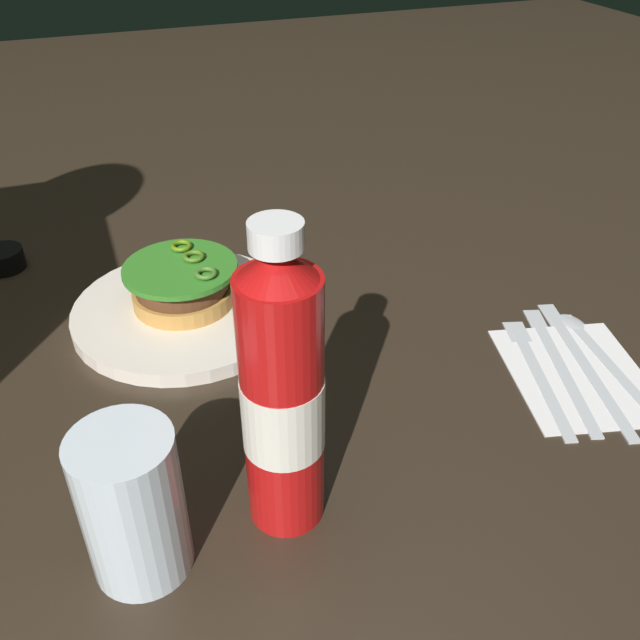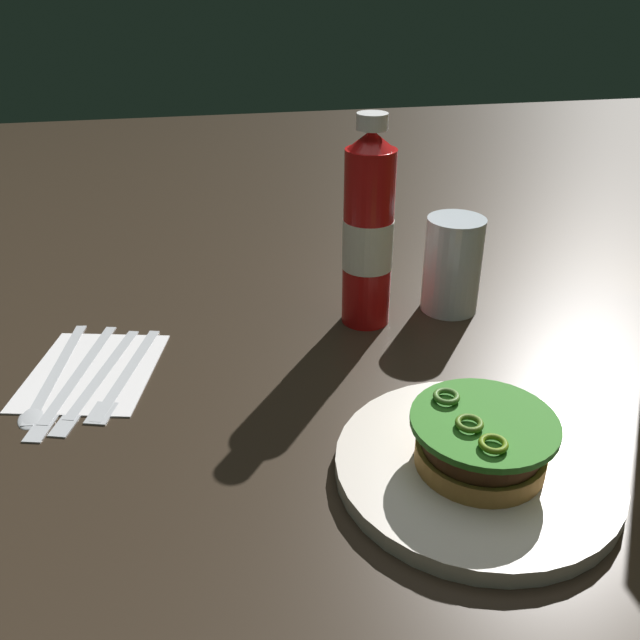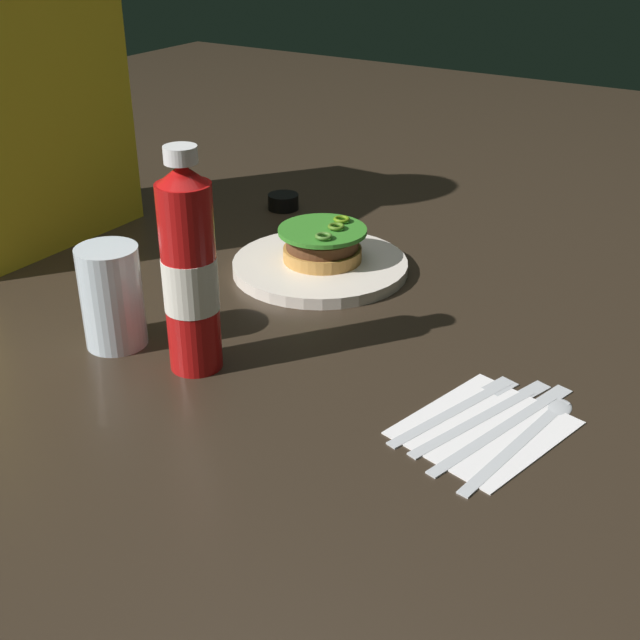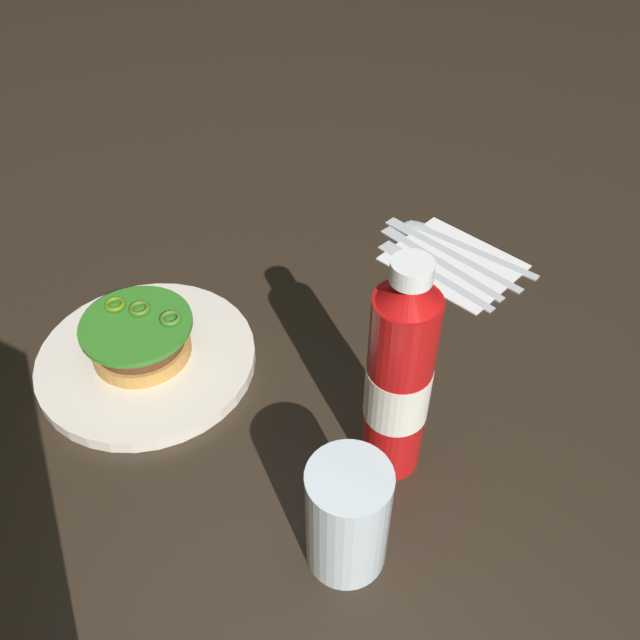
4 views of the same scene
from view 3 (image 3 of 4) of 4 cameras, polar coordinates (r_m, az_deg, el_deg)
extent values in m
plane|color=black|center=(1.06, 1.89, 1.12)|extent=(3.00, 3.00, 0.00)
cylinder|color=silver|center=(1.15, 0.01, 3.73)|extent=(0.24, 0.24, 0.02)
cylinder|color=#BD833D|center=(1.14, 0.17, 4.57)|extent=(0.11, 0.11, 0.02)
cylinder|color=#512D19|center=(1.14, 0.17, 5.36)|extent=(0.10, 0.10, 0.02)
cylinder|color=red|center=(1.13, 0.17, 5.88)|extent=(0.09, 0.09, 0.01)
cylinder|color=#307822|center=(1.13, 0.17, 6.16)|extent=(0.12, 0.12, 0.01)
torus|color=#476E1B|center=(1.13, 1.12, 6.44)|extent=(0.02, 0.02, 0.01)
torus|color=#547912|center=(1.15, 1.50, 6.93)|extent=(0.02, 0.02, 0.01)
torus|color=#427027|center=(1.09, 0.25, 5.78)|extent=(0.02, 0.02, 0.01)
cylinder|color=red|center=(0.88, -8.90, 2.76)|extent=(0.06, 0.06, 0.21)
cone|color=red|center=(0.84, -9.47, 9.90)|extent=(0.05, 0.05, 0.02)
cylinder|color=white|center=(0.84, -9.57, 11.14)|extent=(0.03, 0.03, 0.02)
cylinder|color=white|center=(0.89, -8.88, 2.49)|extent=(0.06, 0.06, 0.06)
cylinder|color=silver|center=(0.97, -14.11, 1.55)|extent=(0.07, 0.07, 0.12)
cylinder|color=black|center=(1.38, -2.54, 8.12)|extent=(0.05, 0.05, 0.03)
cube|color=white|center=(0.84, 11.24, -7.24)|extent=(0.19, 0.16, 0.00)
cube|color=silver|center=(0.82, 13.46, -8.11)|extent=(0.20, 0.04, 0.00)
ellipsoid|color=silver|center=(0.88, 16.09, -5.61)|extent=(0.04, 0.03, 0.00)
cube|color=silver|center=(0.83, 11.99, -7.40)|extent=(0.19, 0.06, 0.00)
cube|color=silver|center=(0.89, 15.14, -5.26)|extent=(0.08, 0.04, 0.00)
cube|color=silver|center=(0.84, 10.55, -6.71)|extent=(0.17, 0.07, 0.00)
cube|color=silver|center=(0.89, 13.64, -4.95)|extent=(0.08, 0.04, 0.00)
cube|color=silver|center=(0.85, 9.16, -6.04)|extent=(0.17, 0.06, 0.00)
cube|color=silver|center=(0.90, 12.29, -4.28)|extent=(0.04, 0.03, 0.00)
cube|color=gold|center=(1.30, -20.67, 13.95)|extent=(0.31, 0.18, 0.41)
camera|label=1|loc=(0.69, -38.40, 18.60)|focal=38.67mm
camera|label=2|loc=(1.35, 19.06, 22.76)|focal=37.71mm
camera|label=4|loc=(1.03, -35.40, 28.57)|focal=38.10mm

